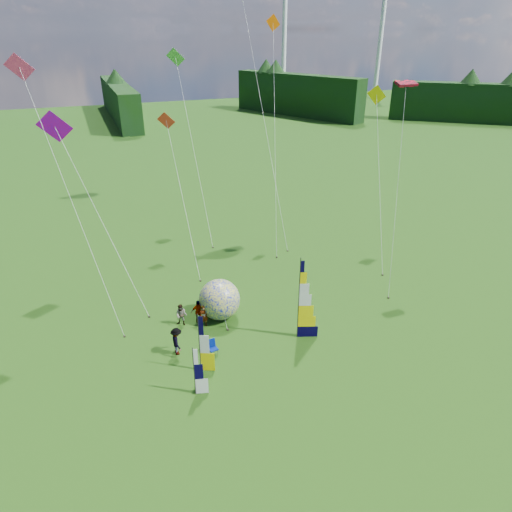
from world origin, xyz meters
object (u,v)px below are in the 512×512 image
object	(u,v)px
side_banner_far	(194,372)
kite_whale	(264,106)
bol_inflatable	(220,300)
feather_banner_main	(299,300)
spectator_b	(181,315)
spectator_d	(199,312)
spectator_a	(204,316)
side_banner_left	(199,344)
spectator_c	(177,341)
camp_chair	(213,348)

from	to	relation	value
side_banner_far	kite_whale	xyz separation A→B (m)	(11.84, 19.76, 10.02)
bol_inflatable	feather_banner_main	bearing A→B (deg)	-45.31
feather_banner_main	spectator_b	bearing A→B (deg)	168.11
side_banner_far	spectator_d	size ratio (longest dim) A/B	1.79
spectator_d	kite_whale	xyz separation A→B (m)	(9.95, 13.35, 10.67)
spectator_a	spectator_d	xyz separation A→B (m)	(-0.20, 0.55, 0.07)
side_banner_left	spectator_b	world-z (taller)	side_banner_left
side_banner_left	feather_banner_main	bearing A→B (deg)	31.92
side_banner_left	spectator_d	distance (m)	4.93
kite_whale	bol_inflatable	bearing A→B (deg)	-130.51
spectator_a	spectator_c	xyz separation A→B (m)	(-2.25, -2.16, 0.13)
bol_inflatable	spectator_d	bearing A→B (deg)	-176.77
feather_banner_main	side_banner_left	world-z (taller)	feather_banner_main
feather_banner_main	side_banner_left	size ratio (longest dim) A/B	1.47
spectator_b	camp_chair	distance (m)	3.84
side_banner_far	spectator_b	xyz separation A→B (m)	(0.76, 6.52, -0.71)
side_banner_left	spectator_c	distance (m)	2.38
bol_inflatable	side_banner_far	bearing A→B (deg)	-117.46
feather_banner_main	spectator_d	bearing A→B (deg)	163.78
spectator_d	camp_chair	bearing A→B (deg)	98.30
spectator_d	camp_chair	size ratio (longest dim) A/B	1.72
spectator_c	camp_chair	world-z (taller)	spectator_c
feather_banner_main	spectator_a	xyz separation A→B (m)	(-5.15, 3.28, -1.95)
side_banner_left	spectator_a	distance (m)	4.49
spectator_a	kite_whale	size ratio (longest dim) A/B	0.07
spectator_a	side_banner_far	bearing A→B (deg)	-109.33
spectator_b	spectator_d	distance (m)	1.14
side_banner_far	bol_inflatable	distance (m)	7.32
feather_banner_main	spectator_a	bearing A→B (deg)	166.85
side_banner_left	spectator_d	size ratio (longest dim) A/B	2.23
kite_whale	spectator_d	bearing A→B (deg)	-134.66
side_banner_left	spectator_b	size ratio (longest dim) A/B	2.40
kite_whale	spectator_b	bearing A→B (deg)	-137.90
feather_banner_main	side_banner_far	bearing A→B (deg)	-141.04
feather_banner_main	side_banner_left	xyz separation A→B (m)	(-6.49, -0.86, -0.87)
side_banner_left	bol_inflatable	distance (m)	5.46
feather_banner_main	kite_whale	bearing A→B (deg)	94.39
bol_inflatable	spectator_b	distance (m)	2.69
spectator_a	camp_chair	bearing A→B (deg)	-95.08
bol_inflatable	spectator_c	bearing A→B (deg)	-141.64
camp_chair	kite_whale	distance (m)	22.55
camp_chair	kite_whale	size ratio (longest dim) A/B	0.04
feather_banner_main	spectator_c	size ratio (longest dim) A/B	3.04
spectator_d	kite_whale	world-z (taller)	kite_whale
feather_banner_main	spectator_c	bearing A→B (deg)	-169.26
bol_inflatable	spectator_c	distance (m)	4.53
spectator_d	side_banner_far	bearing A→B (deg)	83.20
side_banner_far	camp_chair	size ratio (longest dim) A/B	3.08
feather_banner_main	spectator_c	xyz separation A→B (m)	(-7.40, 1.12, -1.82)
spectator_c	camp_chair	distance (m)	2.18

